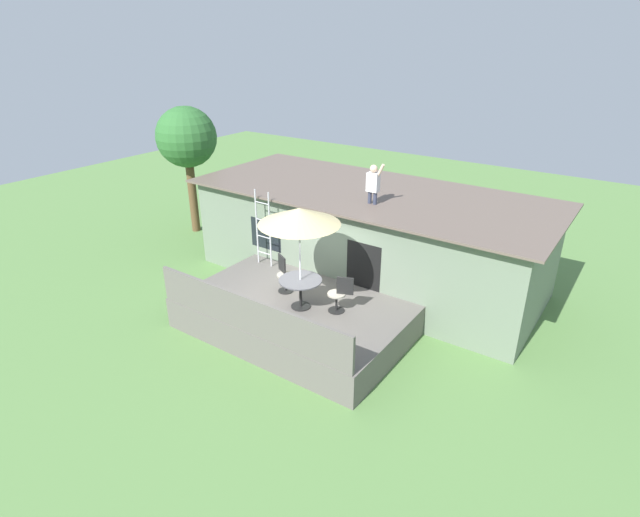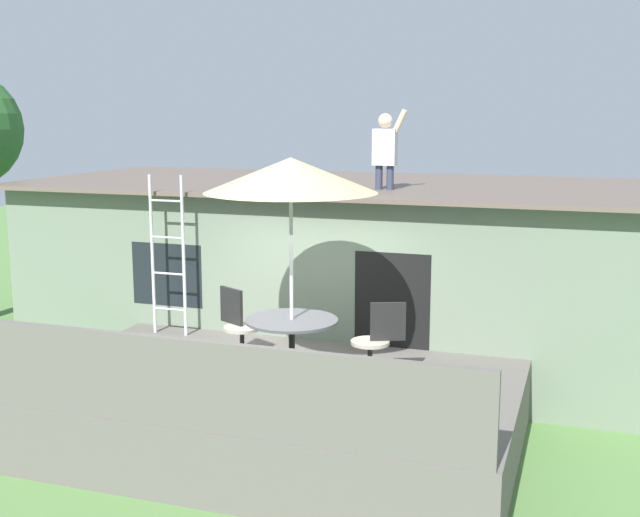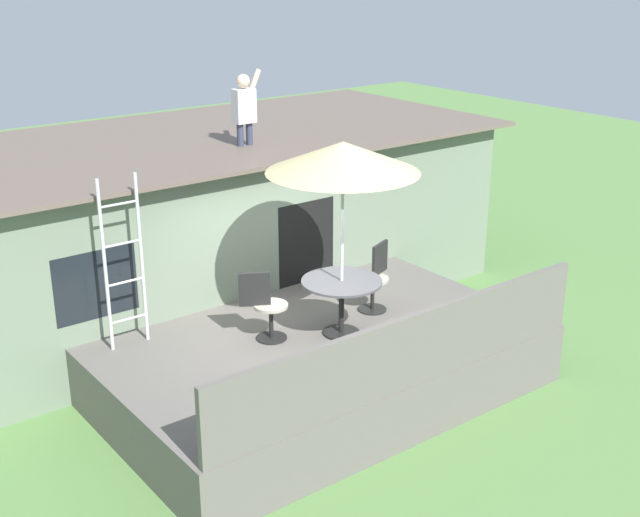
{
  "view_description": "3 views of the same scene",
  "coord_description": "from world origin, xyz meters",
  "px_view_note": "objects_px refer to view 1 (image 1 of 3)",
  "views": [
    {
      "loc": [
        6.7,
        -8.59,
        6.94
      ],
      "look_at": [
        0.16,
        0.84,
        1.7
      ],
      "focal_mm": 28.01,
      "sensor_mm": 36.0,
      "label": 1
    },
    {
      "loc": [
        3.34,
        -8.21,
        3.8
      ],
      "look_at": [
        0.27,
        0.84,
        2.06
      ],
      "focal_mm": 44.76,
      "sensor_mm": 36.0,
      "label": 2
    },
    {
      "loc": [
        -5.92,
        -7.78,
        5.48
      ],
      "look_at": [
        0.53,
        0.66,
        1.55
      ],
      "focal_mm": 46.68,
      "sensor_mm": 36.0,
      "label": 3
    }
  ],
  "objects_px": {
    "step_ladder": "(263,229)",
    "person_figure": "(373,182)",
    "patio_chair_left": "(284,274)",
    "backyard_tree": "(187,139)",
    "patio_umbrella": "(299,216)",
    "patio_chair_right": "(340,294)",
    "patio_table": "(300,286)"
  },
  "relations": [
    {
      "from": "person_figure",
      "to": "patio_chair_right",
      "type": "xyz_separation_m",
      "value": [
        0.53,
        -2.4,
        -2.11
      ]
    },
    {
      "from": "patio_umbrella",
      "to": "step_ladder",
      "type": "height_order",
      "value": "patio_umbrella"
    },
    {
      "from": "patio_chair_right",
      "to": "backyard_tree",
      "type": "bearing_deg",
      "value": -42.34
    },
    {
      "from": "patio_table",
      "to": "step_ladder",
      "type": "height_order",
      "value": "step_ladder"
    },
    {
      "from": "patio_chair_left",
      "to": "patio_chair_right",
      "type": "xyz_separation_m",
      "value": [
        1.76,
        -0.1,
        0.0
      ]
    },
    {
      "from": "person_figure",
      "to": "patio_chair_right",
      "type": "distance_m",
      "value": 3.24
    },
    {
      "from": "patio_chair_right",
      "to": "patio_table",
      "type": "bearing_deg",
      "value": 0.0
    },
    {
      "from": "patio_table",
      "to": "patio_chair_right",
      "type": "xyz_separation_m",
      "value": [
        0.89,
        0.36,
        -0.13
      ]
    },
    {
      "from": "patio_chair_left",
      "to": "backyard_tree",
      "type": "height_order",
      "value": "backyard_tree"
    },
    {
      "from": "step_ladder",
      "to": "backyard_tree",
      "type": "distance_m",
      "value": 5.92
    },
    {
      "from": "step_ladder",
      "to": "patio_chair_right",
      "type": "height_order",
      "value": "step_ladder"
    },
    {
      "from": "patio_chair_right",
      "to": "patio_umbrella",
      "type": "bearing_deg",
      "value": 0.0
    },
    {
      "from": "patio_table",
      "to": "backyard_tree",
      "type": "relative_size",
      "value": 0.23
    },
    {
      "from": "person_figure",
      "to": "patio_umbrella",
      "type": "bearing_deg",
      "value": -97.43
    },
    {
      "from": "patio_table",
      "to": "patio_chair_left",
      "type": "relative_size",
      "value": 1.13
    },
    {
      "from": "patio_table",
      "to": "patio_umbrella",
      "type": "xyz_separation_m",
      "value": [
        -0.0,
        0.0,
        1.76
      ]
    },
    {
      "from": "person_figure",
      "to": "backyard_tree",
      "type": "bearing_deg",
      "value": 174.66
    },
    {
      "from": "patio_umbrella",
      "to": "patio_chair_left",
      "type": "relative_size",
      "value": 2.76
    },
    {
      "from": "patio_table",
      "to": "step_ladder",
      "type": "xyz_separation_m",
      "value": [
        -2.32,
        1.38,
        0.51
      ]
    },
    {
      "from": "patio_umbrella",
      "to": "backyard_tree",
      "type": "height_order",
      "value": "backyard_tree"
    },
    {
      "from": "patio_table",
      "to": "patio_chair_right",
      "type": "distance_m",
      "value": 0.97
    },
    {
      "from": "patio_table",
      "to": "patio_chair_right",
      "type": "bearing_deg",
      "value": 22.06
    },
    {
      "from": "step_ladder",
      "to": "patio_chair_right",
      "type": "xyz_separation_m",
      "value": [
        3.21,
        -1.02,
        -0.64
      ]
    },
    {
      "from": "patio_table",
      "to": "step_ladder",
      "type": "distance_m",
      "value": 2.75
    },
    {
      "from": "step_ladder",
      "to": "person_figure",
      "type": "distance_m",
      "value": 3.35
    },
    {
      "from": "patio_chair_left",
      "to": "backyard_tree",
      "type": "relative_size",
      "value": 0.2
    },
    {
      "from": "patio_umbrella",
      "to": "patio_chair_right",
      "type": "relative_size",
      "value": 2.76
    },
    {
      "from": "person_figure",
      "to": "patio_chair_right",
      "type": "bearing_deg",
      "value": -77.6
    },
    {
      "from": "patio_table",
      "to": "person_figure",
      "type": "xyz_separation_m",
      "value": [
        0.36,
        2.76,
        1.98
      ]
    },
    {
      "from": "patio_umbrella",
      "to": "backyard_tree",
      "type": "xyz_separation_m",
      "value": [
        -7.62,
        3.5,
        0.33
      ]
    },
    {
      "from": "patio_table",
      "to": "patio_umbrella",
      "type": "bearing_deg",
      "value": 153.43
    },
    {
      "from": "patio_table",
      "to": "patio_umbrella",
      "type": "height_order",
      "value": "patio_umbrella"
    }
  ]
}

